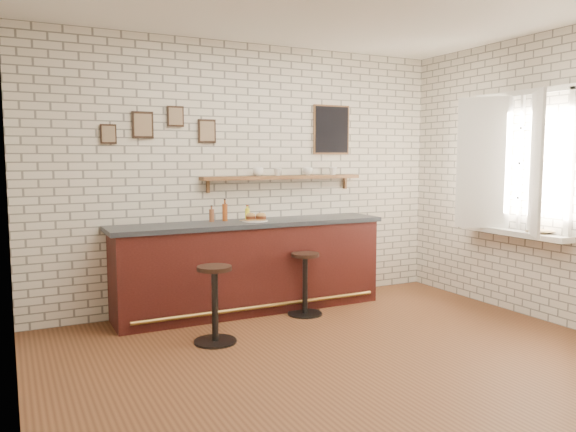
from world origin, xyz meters
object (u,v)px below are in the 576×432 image
(bitters_bottle_brown, at_px, (212,215))
(book_lower, at_px, (535,232))
(bitters_bottle_amber, at_px, (225,212))
(shelf_cup_d, at_px, (333,171))
(condiment_bottle_yellow, at_px, (247,214))
(bar_stool_right, at_px, (305,282))
(shelf_cup_b, at_px, (278,172))
(bar_counter, at_px, (251,266))
(bitters_bottle_white, at_px, (225,214))
(shelf_cup_c, at_px, (308,171))
(bar_stool_left, at_px, (215,302))
(book_upper, at_px, (537,231))
(sandwich_plate, at_px, (255,221))
(ciabatta_sandwich, at_px, (256,217))
(shelf_cup_a, at_px, (258,172))

(bitters_bottle_brown, bearing_deg, book_lower, -32.52)
(bitters_bottle_amber, xyz_separation_m, shelf_cup_d, (1.43, 0.06, 0.44))
(bitters_bottle_amber, distance_m, shelf_cup_d, 1.50)
(bitters_bottle_amber, xyz_separation_m, condiment_bottle_yellow, (0.27, 0.00, -0.03))
(bar_stool_right, distance_m, shelf_cup_b, 1.33)
(bar_counter, relative_size, bitters_bottle_amber, 12.63)
(bitters_bottle_white, distance_m, shelf_cup_c, 1.17)
(condiment_bottle_yellow, distance_m, bar_stool_left, 1.44)
(bar_stool_left, distance_m, shelf_cup_d, 2.48)
(shelf_cup_c, bearing_deg, bar_counter, 92.40)
(bitters_bottle_white, height_order, shelf_cup_c, shelf_cup_c)
(book_upper, bearing_deg, shelf_cup_c, 167.52)
(bitters_bottle_brown, xyz_separation_m, bar_stool_right, (0.86, -0.57, -0.72))
(sandwich_plate, height_order, shelf_cup_d, shelf_cup_d)
(bar_counter, height_order, bitters_bottle_white, bitters_bottle_white)
(shelf_cup_d, bearing_deg, bitters_bottle_amber, 170.80)
(shelf_cup_c, height_order, shelf_cup_d, shelf_cup_d)
(bitters_bottle_white, xyz_separation_m, shelf_cup_c, (1.08, 0.06, 0.45))
(book_lower, bearing_deg, shelf_cup_b, 120.94)
(shelf_cup_b, bearing_deg, shelf_cup_d, -64.00)
(sandwich_plate, xyz_separation_m, shelf_cup_c, (0.79, 0.23, 0.53))
(sandwich_plate, xyz_separation_m, bitters_bottle_white, (-0.28, 0.18, 0.08))
(shelf_cup_b, bearing_deg, book_upper, -107.06)
(bitters_bottle_white, relative_size, bitters_bottle_amber, 0.82)
(shelf_cup_d, bearing_deg, sandwich_plate, -179.87)
(bitters_bottle_brown, xyz_separation_m, condiment_bottle_yellow, (0.42, 0.00, -0.00))
(bitters_bottle_white, relative_size, shelf_cup_d, 1.98)
(shelf_cup_b, distance_m, shelf_cup_c, 0.40)
(bar_stool_left, height_order, book_upper, book_upper)
(ciabatta_sandwich, height_order, book_upper, ciabatta_sandwich)
(shelf_cup_a, relative_size, book_lower, 0.61)
(ciabatta_sandwich, xyz_separation_m, bar_stool_right, (0.41, -0.39, -0.70))
(bitters_bottle_amber, height_order, bar_stool_left, bitters_bottle_amber)
(shelf_cup_c, bearing_deg, sandwich_plate, 95.33)
(bitters_bottle_brown, xyz_separation_m, bar_stool_left, (-0.33, -1.01, -0.70))
(bitters_bottle_brown, bearing_deg, bitters_bottle_amber, 0.00)
(shelf_cup_c, distance_m, book_lower, 2.59)
(bar_counter, xyz_separation_m, bitters_bottle_white, (-0.24, 0.14, 0.59))
(sandwich_plate, relative_size, shelf_cup_c, 2.40)
(bitters_bottle_amber, relative_size, book_lower, 1.20)
(condiment_bottle_yellow, xyz_separation_m, shelf_cup_a, (0.16, 0.06, 0.47))
(bitters_bottle_brown, relative_size, shelf_cup_d, 1.77)
(bitters_bottle_white, bearing_deg, bar_counter, -31.13)
(bar_counter, distance_m, book_upper, 3.05)
(bitters_bottle_amber, distance_m, condiment_bottle_yellow, 0.27)
(bar_stool_left, bearing_deg, shelf_cup_a, 49.42)
(ciabatta_sandwich, distance_m, shelf_cup_b, 0.66)
(bitters_bottle_amber, relative_size, bar_stool_right, 0.36)
(ciabatta_sandwich, distance_m, bitters_bottle_amber, 0.35)
(ciabatta_sandwich, bearing_deg, book_lower, -34.30)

